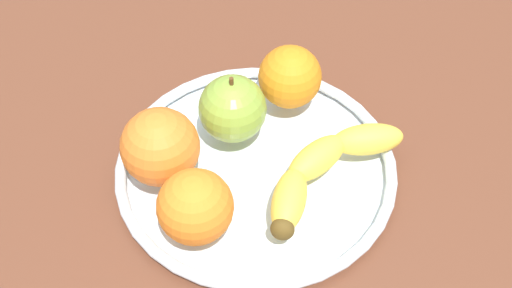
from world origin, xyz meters
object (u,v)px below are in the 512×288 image
fruit_bowl (256,168)px  banana (324,168)px  apple (232,109)px  orange_front_right (290,77)px  orange_front_left (160,147)px  orange_center (195,207)px

fruit_bowl → banana: 7.47cm
apple → orange_front_right: apple is taller
banana → orange_front_left: size_ratio=2.42×
apple → banana: bearing=87.5°
apple → orange_center: size_ratio=1.10×
fruit_bowl → orange_front_left: size_ratio=3.71×
apple → orange_front_right: bearing=160.1°
fruit_bowl → banana: bearing=105.8°
banana → orange_front_left: (7.84, -14.13, 2.30)cm
orange_front_left → orange_center: (3.85, 6.86, -0.34)cm
banana → orange_front_right: 11.64cm
orange_front_left → orange_center: 7.87cm
apple → fruit_bowl: bearing=61.2°
fruit_bowl → banana: banana is taller
orange_center → orange_front_right: 19.52cm
banana → orange_center: orange_center is taller
orange_center → fruit_bowl: bearing=177.0°
apple → orange_front_left: 8.86cm
orange_front_right → fruit_bowl: bearing=9.9°
orange_front_left → orange_front_right: size_ratio=1.14×
banana → apple: (-0.48, -11.10, 1.93)cm
banana → apple: bearing=-76.8°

